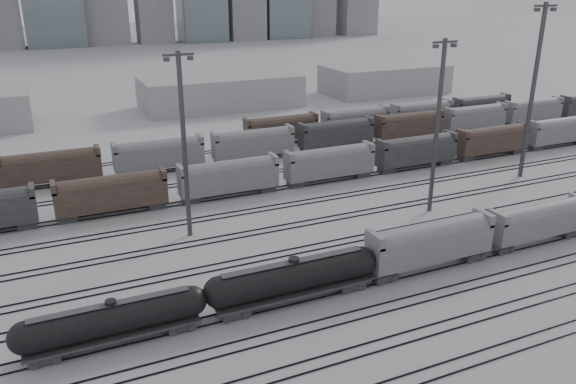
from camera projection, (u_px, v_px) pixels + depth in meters
name	position (u px, v px, depth m)	size (l,w,h in m)	color
ground	(403.00, 280.00, 60.81)	(900.00, 900.00, 0.00)	#B5B6BA
tracks	(327.00, 221.00, 75.74)	(220.00, 71.50, 0.16)	black
tank_car_a	(113.00, 320.00, 49.21)	(16.99, 2.83, 4.20)	#27272A
tank_car_b	(294.00, 277.00, 55.87)	(18.62, 3.10, 4.60)	#27272A
hopper_car_a	(430.00, 241.00, 62.03)	(15.34, 3.05, 5.48)	#27272A
hopper_car_b	(538.00, 220.00, 68.39)	(13.93, 2.77, 4.98)	#27272A
light_mast_b	(184.00, 143.00, 67.37)	(3.68, 0.59, 23.01)	#3C3C3F
light_mast_c	(437.00, 124.00, 75.03)	(3.78, 0.61, 23.64)	#3C3C3F
light_mast_d	(533.00, 88.00, 88.44)	(4.41, 0.71, 27.59)	#3C3C3F
bg_string_near	(329.00, 165.00, 90.26)	(151.00, 3.00, 5.60)	slate
bg_string_mid	(336.00, 135.00, 107.78)	(151.00, 3.00, 5.60)	#27272A
bg_string_far	(389.00, 118.00, 121.36)	(66.00, 3.00, 5.60)	brown
warehouse_mid	(221.00, 92.00, 144.46)	(40.00, 18.00, 8.00)	#A8A8AB
warehouse_right	(385.00, 79.00, 163.70)	(35.00, 18.00, 8.00)	#A8A8AB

